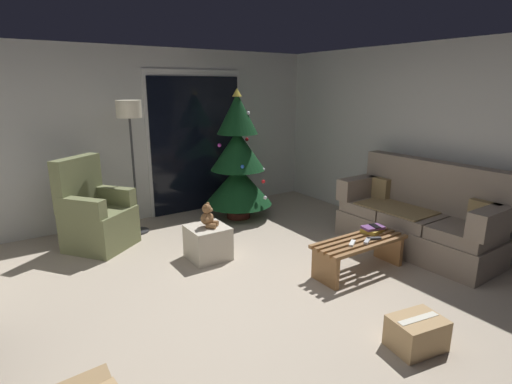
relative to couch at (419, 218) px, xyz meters
The scene contains 19 objects.
ground_plane 2.35m from the couch, behind, with size 7.00×7.00×0.00m, color #B2A38E.
wall_back 3.95m from the couch, 126.95° to the left, with size 5.72×0.12×2.50m, color beige.
wall_right 1.01m from the couch, ahead, with size 0.12×6.00×2.50m, color beige.
patio_door_frame 3.45m from the couch, 116.98° to the left, with size 1.60×0.02×2.20m, color silver.
patio_door_glass 3.42m from the couch, 117.12° to the left, with size 1.50×0.02×2.10m, color black.
couch is the anchor object (origin of this frame).
coffee_table 1.10m from the couch, behind, with size 1.10×0.40×0.37m.
remote_graphite 0.97m from the couch, behind, with size 0.04×0.16×0.02m, color #333338.
remote_white 1.25m from the couch, behind, with size 0.04×0.16×0.02m, color silver.
remote_silver 1.08m from the couch, behind, with size 0.04×0.16×0.02m, color #ADADB2.
book_stack 0.80m from the couch, behind, with size 0.27×0.23×0.07m.
cell_phone 0.78m from the couch, behind, with size 0.07×0.14×0.01m, color black.
christmas_tree 2.61m from the couch, 118.24° to the left, with size 1.02×1.02×1.93m.
armchair 3.98m from the couch, 145.60° to the left, with size 0.96×0.96×1.13m.
floor_lamp 3.83m from the couch, 137.40° to the left, with size 0.32×0.32×1.78m.
ottoman 2.58m from the couch, 152.82° to the left, with size 0.44×0.44×0.39m, color beige.
teddy_bear_chestnut 2.57m from the couch, 152.89° to the left, with size 0.21×0.21×0.29m.
teddy_bear_cream_by_tree 2.77m from the couch, 135.27° to the left, with size 0.21×0.21×0.29m.
cardboard_box_taped_mid_floor 2.11m from the couch, 144.93° to the right, with size 0.44×0.36×0.26m.
Camera 1 is at (-1.91, -2.77, 1.97)m, focal length 28.01 mm.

